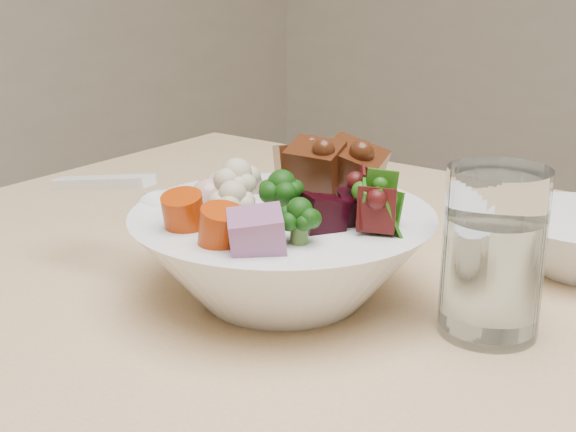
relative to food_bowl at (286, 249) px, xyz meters
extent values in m
cylinder|color=#DEB383|center=(-0.39, 0.38, -0.45)|extent=(0.06, 0.06, 0.74)
sphere|color=black|center=(0.01, -0.02, 0.05)|extent=(0.04, 0.04, 0.04)
sphere|color=beige|center=(-0.03, -0.02, 0.05)|extent=(0.05, 0.05, 0.05)
cube|color=black|center=(0.06, 0.02, 0.04)|extent=(0.04, 0.04, 0.03)
cube|color=#8A537F|center=(0.03, -0.08, 0.04)|extent=(0.05, 0.06, 0.04)
cylinder|color=#B43404|center=(-0.04, -0.08, 0.04)|extent=(0.04, 0.04, 0.03)
sphere|color=#CC9A8F|center=(-0.07, -0.01, 0.04)|extent=(0.03, 0.03, 0.03)
ellipsoid|color=white|center=(-0.10, -0.03, 0.03)|extent=(0.06, 0.05, 0.02)
cube|color=white|center=(-0.18, -0.04, 0.04)|extent=(0.11, 0.03, 0.03)
cylinder|color=white|center=(0.16, 0.03, 0.02)|extent=(0.08, 0.08, 0.13)
cylinder|color=white|center=(0.16, 0.03, 0.01)|extent=(0.06, 0.06, 0.09)
camera|label=1|loc=(0.36, -0.51, 0.23)|focal=50.00mm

